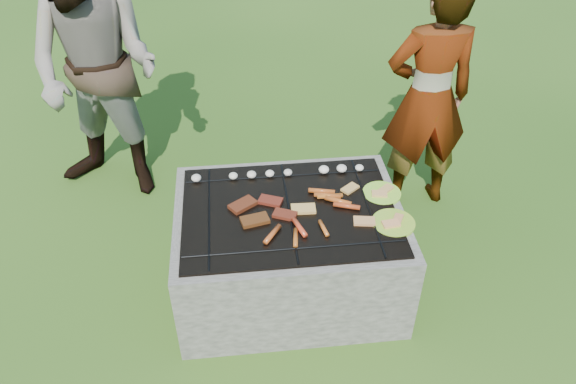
% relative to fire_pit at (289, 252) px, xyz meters
% --- Properties ---
extents(lawn, '(60.00, 60.00, 0.00)m').
position_rel_fire_pit_xyz_m(lawn, '(0.00, 0.00, -0.28)').
color(lawn, '#1E4411').
rests_on(lawn, ground).
extents(fire_pit, '(1.30, 1.00, 0.62)m').
position_rel_fire_pit_xyz_m(fire_pit, '(0.00, 0.00, 0.00)').
color(fire_pit, gray).
rests_on(fire_pit, ground).
extents(mushrooms, '(1.06, 0.06, 0.04)m').
position_rel_fire_pit_xyz_m(mushrooms, '(0.01, 0.33, 0.35)').
color(mushrooms, beige).
rests_on(mushrooms, fire_pit).
extents(pork_slabs, '(0.39, 0.28, 0.02)m').
position_rel_fire_pit_xyz_m(pork_slabs, '(-0.16, -0.00, 0.34)').
color(pork_slabs, maroon).
rests_on(pork_slabs, fire_pit).
extents(sausages, '(0.57, 0.48, 0.03)m').
position_rel_fire_pit_xyz_m(sausages, '(0.16, -0.04, 0.34)').
color(sausages, '#CD5D21').
rests_on(sausages, fire_pit).
extents(bread_on_grate, '(0.45, 0.40, 0.02)m').
position_rel_fire_pit_xyz_m(bread_on_grate, '(0.24, -0.02, 0.34)').
color(bread_on_grate, tan).
rests_on(bread_on_grate, fire_pit).
extents(plate_far, '(0.28, 0.28, 0.03)m').
position_rel_fire_pit_xyz_m(plate_far, '(0.56, 0.09, 0.33)').
color(plate_far, '#CAFF3C').
rests_on(plate_far, fire_pit).
extents(plate_near, '(0.26, 0.26, 0.03)m').
position_rel_fire_pit_xyz_m(plate_near, '(0.56, -0.17, 0.33)').
color(plate_near, yellow).
rests_on(plate_near, fire_pit).
extents(cook, '(0.62, 0.41, 1.67)m').
position_rel_fire_pit_xyz_m(cook, '(1.02, 0.79, 0.56)').
color(cook, '#9F9685').
rests_on(cook, ground).
extents(bystander, '(1.15, 1.04, 1.93)m').
position_rel_fire_pit_xyz_m(bystander, '(-1.17, 1.17, 0.68)').
color(bystander, '#A99B8D').
rests_on(bystander, ground).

